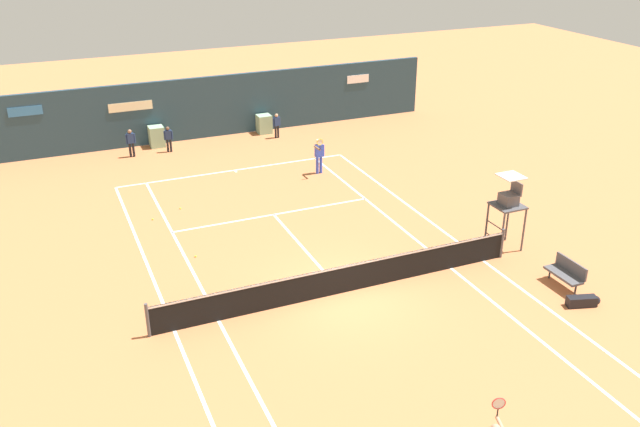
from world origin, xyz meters
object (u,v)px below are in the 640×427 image
object	(u,v)px
ball_kid_left_post	(277,124)
tennis_ball_by_sideline	(196,256)
tennis_ball_near_service_line	(153,219)
umpire_chair	(508,202)
ball_kid_centre_post	(168,137)
tennis_ball_mid_court	(180,208)
equipment_bag	(584,301)
player_bench	(566,272)
ball_kid_right_post	(131,141)
player_on_baseline	(319,153)

from	to	relation	value
ball_kid_left_post	tennis_ball_by_sideline	distance (m)	13.30
tennis_ball_near_service_line	umpire_chair	bearing A→B (deg)	-33.32
tennis_ball_by_sideline	ball_kid_centre_post	bearing A→B (deg)	82.54
ball_kid_left_post	umpire_chair	bearing A→B (deg)	92.99
tennis_ball_mid_court	ball_kid_left_post	bearing A→B (deg)	46.58
umpire_chair	ball_kid_centre_post	bearing A→B (deg)	30.44
tennis_ball_by_sideline	equipment_bag	bearing A→B (deg)	-37.41
tennis_ball_near_service_line	player_bench	bearing A→B (deg)	-42.42
ball_kid_right_post	tennis_ball_by_sideline	distance (m)	11.28
player_bench	tennis_ball_near_service_line	size ratio (longest dim) A/B	19.64
ball_kid_left_post	tennis_ball_mid_court	distance (m)	9.69
player_on_baseline	ball_kid_right_post	size ratio (longest dim) A/B	1.33
player_bench	ball_kid_left_post	size ratio (longest dim) A/B	1.03
ball_kid_right_post	tennis_ball_near_service_line	world-z (taller)	ball_kid_right_post
ball_kid_right_post	tennis_ball_mid_court	bearing A→B (deg)	97.07
ball_kid_right_post	tennis_ball_mid_court	world-z (taller)	ball_kid_right_post
player_bench	tennis_ball_near_service_line	bearing A→B (deg)	47.58
equipment_bag	umpire_chair	bearing A→B (deg)	88.44
umpire_chair	ball_kid_right_post	distance (m)	18.21
ball_kid_right_post	tennis_ball_by_sideline	world-z (taller)	ball_kid_right_post
player_bench	tennis_ball_by_sideline	world-z (taller)	player_bench
player_bench	ball_kid_centre_post	size ratio (longest dim) A/B	1.04
player_bench	player_on_baseline	xyz separation A→B (m)	(-3.28, 12.22, 0.45)
ball_kid_left_post	tennis_ball_near_service_line	size ratio (longest dim) A/B	19.02
umpire_chair	ball_kid_right_post	xyz separation A→B (m)	(-10.51, 14.84, -0.98)
player_bench	tennis_ball_mid_court	size ratio (longest dim) A/B	19.64
equipment_bag	tennis_ball_near_service_line	bearing A→B (deg)	133.78
ball_kid_centre_post	ball_kid_left_post	bearing A→B (deg)	-169.78
player_on_baseline	ball_kid_left_post	bearing A→B (deg)	-93.17
tennis_ball_by_sideline	tennis_ball_mid_court	distance (m)	4.25
ball_kid_centre_post	tennis_ball_near_service_line	xyz separation A→B (m)	(-2.26, -7.62, -0.71)
player_bench	ball_kid_right_post	distance (m)	20.75
player_on_baseline	tennis_ball_near_service_line	xyz separation A→B (m)	(-7.86, -2.04, -0.93)
player_on_baseline	equipment_bag	bearing A→B (deg)	99.44
umpire_chair	tennis_ball_by_sideline	world-z (taller)	umpire_chair
equipment_bag	tennis_ball_by_sideline	xyz separation A→B (m)	(-10.08, 7.71, -0.13)
tennis_ball_near_service_line	player_on_baseline	bearing A→B (deg)	14.58
umpire_chair	tennis_ball_by_sideline	bearing A→B (deg)	70.61
ball_kid_left_post	ball_kid_right_post	xyz separation A→B (m)	(-7.38, 0.00, 0.04)
tennis_ball_by_sideline	player_on_baseline	bearing A→B (deg)	38.77
tennis_ball_mid_court	ball_kid_right_post	bearing A→B (deg)	96.01
equipment_bag	player_bench	bearing A→B (deg)	77.09
umpire_chair	ball_kid_left_post	bearing A→B (deg)	11.90
player_bench	equipment_bag	world-z (taller)	player_bench
equipment_bag	tennis_ball_by_sideline	bearing A→B (deg)	142.59
ball_kid_centre_post	tennis_ball_by_sideline	world-z (taller)	ball_kid_centre_post
ball_kid_centre_post	ball_kid_right_post	size ratio (longest dim) A/B	0.94
equipment_bag	tennis_ball_near_service_line	distance (m)	15.71
ball_kid_centre_post	tennis_ball_mid_court	distance (m)	7.13
tennis_ball_by_sideline	tennis_ball_mid_court	world-z (taller)	same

